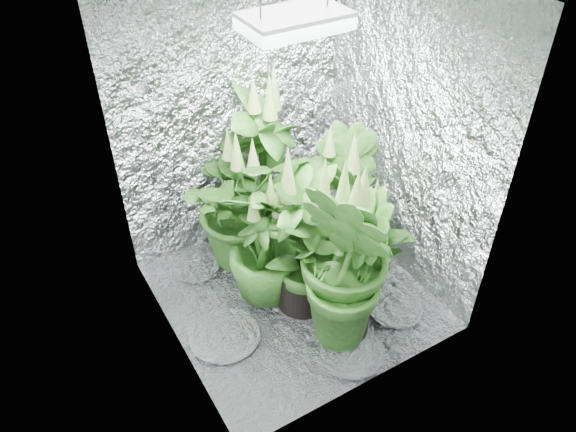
# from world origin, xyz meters

# --- Properties ---
(ground) EXTENTS (1.60, 1.60, 0.00)m
(ground) POSITION_xyz_m (0.00, 0.00, 0.00)
(ground) COLOR silver
(ground) RESTS_ON ground
(walls) EXTENTS (1.62, 1.62, 2.00)m
(walls) POSITION_xyz_m (0.00, 0.00, 1.00)
(walls) COLOR silver
(walls) RESTS_ON ground
(grow_lamp) EXTENTS (0.50, 0.30, 0.22)m
(grow_lamp) POSITION_xyz_m (0.00, 0.00, 1.83)
(grow_lamp) COLOR gray
(grow_lamp) RESTS_ON ceiling
(plant_a) EXTENTS (1.00, 1.00, 1.03)m
(plant_a) POSITION_xyz_m (-0.08, 0.48, 0.49)
(plant_a) COLOR black
(plant_a) RESTS_ON ground
(plant_b) EXTENTS (0.88, 0.88, 1.29)m
(plant_b) POSITION_xyz_m (0.14, 0.64, 0.60)
(plant_b) COLOR black
(plant_b) RESTS_ON ground
(plant_c) EXTENTS (0.71, 0.71, 1.05)m
(plant_c) POSITION_xyz_m (0.53, 0.15, 0.49)
(plant_c) COLOR black
(plant_c) RESTS_ON ground
(plant_d) EXTENTS (0.66, 0.66, 0.92)m
(plant_d) POSITION_xyz_m (-0.15, 0.10, 0.42)
(plant_d) COLOR black
(plant_d) RESTS_ON ground
(plant_e) EXTENTS (0.99, 0.99, 1.00)m
(plant_e) POSITION_xyz_m (0.25, -0.21, 0.47)
(plant_e) COLOR black
(plant_e) RESTS_ON ground
(plant_f) EXTENTS (0.67, 0.67, 1.13)m
(plant_f) POSITION_xyz_m (0.02, -0.09, 0.51)
(plant_f) COLOR black
(plant_f) RESTS_ON ground
(plant_g) EXTENTS (0.76, 0.76, 1.26)m
(plant_g) POSITION_xyz_m (0.10, -0.43, 0.59)
(plant_g) COLOR black
(plant_g) RESTS_ON ground
(circulation_fan) EXTENTS (0.16, 0.32, 0.37)m
(circulation_fan) POSITION_xyz_m (0.59, 0.21, 0.16)
(circulation_fan) COLOR black
(circulation_fan) RESTS_ON ground
(plant_label) EXTENTS (0.05, 0.04, 0.07)m
(plant_label) POSITION_xyz_m (0.17, -0.46, 0.30)
(plant_label) COLOR white
(plant_label) RESTS_ON plant_g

